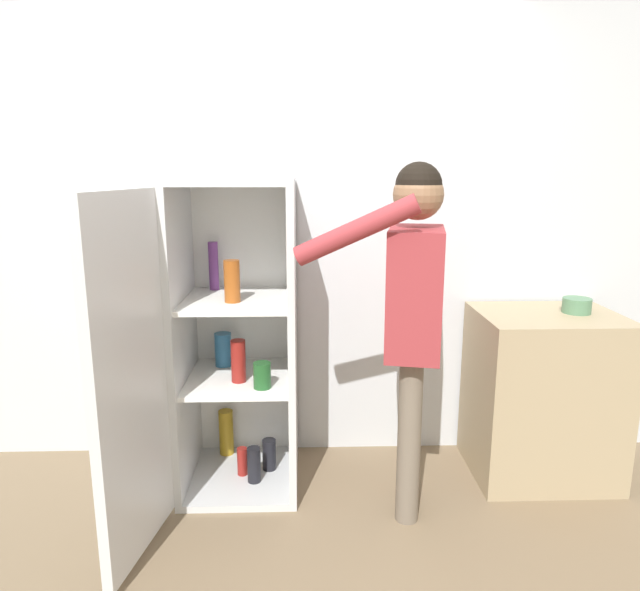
% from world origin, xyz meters
% --- Properties ---
extents(ground_plane, '(12.00, 12.00, 0.00)m').
position_xyz_m(ground_plane, '(0.00, 0.00, 0.00)').
color(ground_plane, '#7A664C').
extents(wall_back, '(7.00, 0.06, 2.55)m').
position_xyz_m(wall_back, '(0.00, 0.98, 1.27)').
color(wall_back, silver).
rests_on(wall_back, ground_plane).
extents(refrigerator, '(0.74, 1.22, 1.59)m').
position_xyz_m(refrigerator, '(-0.28, 0.53, 0.78)').
color(refrigerator, silver).
rests_on(refrigerator, ground_plane).
extents(person, '(0.71, 0.55, 1.66)m').
position_xyz_m(person, '(0.62, 0.31, 1.06)').
color(person, '#726656').
rests_on(person, ground_plane).
extents(counter, '(0.72, 0.58, 0.90)m').
position_xyz_m(counter, '(1.41, 0.64, 0.45)').
color(counter, tan).
rests_on(counter, ground_plane).
extents(bowl, '(0.14, 0.14, 0.08)m').
position_xyz_m(bowl, '(1.55, 0.65, 0.94)').
color(bowl, '#517F5B').
rests_on(bowl, counter).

